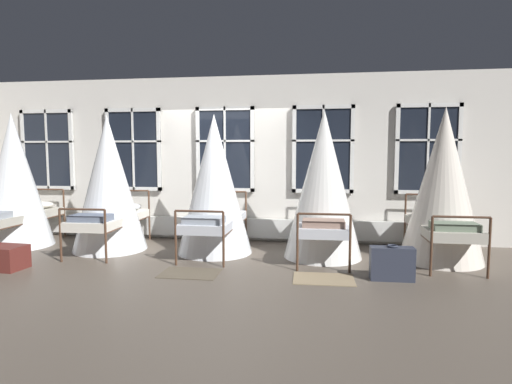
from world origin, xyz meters
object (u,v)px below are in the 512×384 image
at_px(cot_fourth, 323,187).
at_px(travel_trunk, 2,257).
at_px(cot_second, 109,185).
at_px(cot_fifth, 443,187).
at_px(cot_third, 215,186).
at_px(cot_first, 14,182).
at_px(suitcase_dark, 392,263).

xyz_separation_m(cot_fourth, travel_trunk, (-4.58, -1.41, -0.97)).
relative_size(cot_second, cot_fifth, 0.98).
height_order(cot_third, cot_fifth, cot_fifth).
bearing_deg(cot_second, cot_first, 87.59).
distance_m(cot_third, cot_fifth, 3.60).
relative_size(cot_fourth, cot_fifth, 0.99).
xyz_separation_m(cot_first, cot_fifth, (7.26, -0.02, -0.00)).
bearing_deg(cot_second, cot_fourth, -91.36).
relative_size(cot_third, cot_fifth, 0.97).
bearing_deg(travel_trunk, cot_fifth, 12.38).
height_order(cot_first, cot_fifth, cot_first).
bearing_deg(cot_second, cot_third, -89.99).
relative_size(cot_third, cot_fourth, 0.98).
xyz_separation_m(cot_third, cot_fourth, (1.79, -0.04, 0.02)).
bearing_deg(cot_fifth, cot_third, 89.80).
bearing_deg(cot_fourth, cot_first, 89.87).
relative_size(cot_second, suitcase_dark, 4.13).
height_order(cot_second, cot_fourth, cot_fourth).
bearing_deg(cot_fifth, cot_first, 90.31).
relative_size(cot_first, suitcase_dark, 4.23).
height_order(cot_fourth, cot_fifth, cot_fifth).
height_order(cot_first, travel_trunk, cot_first).
xyz_separation_m(cot_second, travel_trunk, (-0.94, -1.39, -0.95)).
bearing_deg(travel_trunk, cot_third, 27.35).
bearing_deg(cot_fourth, cot_second, 90.22).
bearing_deg(cot_first, cot_fourth, -90.61).
bearing_deg(cot_first, suitcase_dark, -100.89).
bearing_deg(cot_third, suitcase_dark, -113.03).
relative_size(cot_fourth, travel_trunk, 3.68).
height_order(cot_first, cot_third, cot_first).
height_order(cot_third, suitcase_dark, cot_third).
bearing_deg(cot_first, cot_fifth, -90.60).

